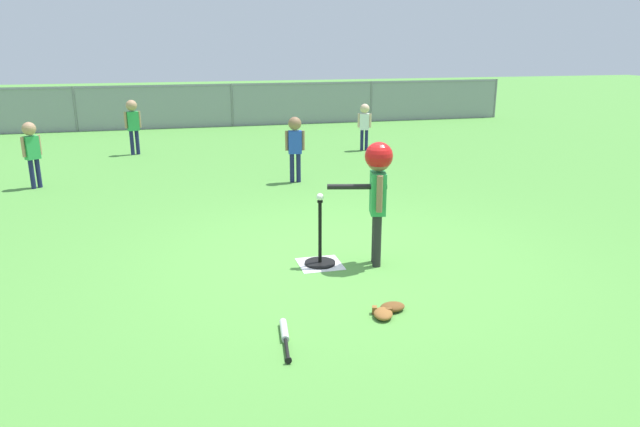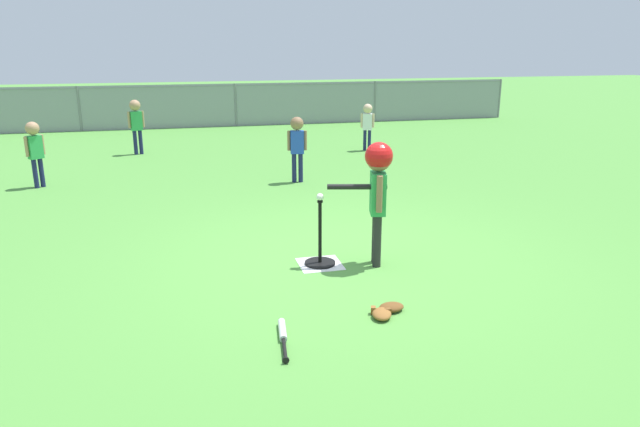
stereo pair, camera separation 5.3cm
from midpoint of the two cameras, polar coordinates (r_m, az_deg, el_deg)
name	(u,v)px [view 1 (the left image)]	position (r m, az deg, el deg)	size (l,w,h in m)	color
ground_plane	(342,259)	(6.24, 1.95, -4.45)	(60.00, 60.00, 0.00)	#51933D
home_plate	(320,264)	(6.09, -0.25, -4.94)	(0.44, 0.44, 0.01)	white
batting_tee	(320,254)	(6.05, -0.25, -4.00)	(0.32, 0.32, 0.69)	black
baseball_on_tee	(320,197)	(5.86, -0.26, 1.63)	(0.07, 0.07, 0.07)	white
batter_child	(378,179)	(5.85, 5.39, 3.42)	(0.64, 0.36, 1.28)	#262626
fielder_deep_center	(31,146)	(10.16, -26.51, 5.92)	(0.25, 0.23, 1.04)	#191E4C
fielder_deep_right	(133,120)	(12.54, -17.96, 8.71)	(0.32, 0.22, 1.11)	#191E4C
fielder_near_right	(365,121)	(12.47, 4.25, 9.04)	(0.27, 0.19, 0.98)	#191E4C
fielder_deep_left	(295,141)	(9.52, -2.62, 7.13)	(0.32, 0.21, 1.07)	#191E4C
spare_bat_silver	(285,334)	(4.65, -3.80, -11.69)	(0.13, 0.62, 0.06)	silver
glove_by_plate	(383,314)	(4.98, 5.84, -9.70)	(0.22, 0.26, 0.07)	brown
glove_near_bats	(392,307)	(5.10, 6.79, -9.07)	(0.23, 0.19, 0.07)	brown
outfield_fence	(232,104)	(16.31, -8.69, 10.57)	(16.06, 0.06, 1.15)	slate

